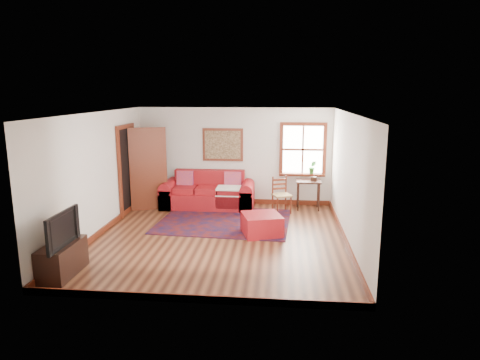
# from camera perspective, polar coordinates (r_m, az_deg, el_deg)

# --- Properties ---
(ground) EXTENTS (5.50, 5.50, 0.00)m
(ground) POSITION_cam_1_polar(r_m,az_deg,el_deg) (8.74, -2.68, -7.66)
(ground) COLOR #3F1D11
(ground) RESTS_ON ground
(room_envelope) EXTENTS (5.04, 5.54, 2.52)m
(room_envelope) POSITION_cam_1_polar(r_m,az_deg,el_deg) (8.36, -2.77, 3.12)
(room_envelope) COLOR silver
(room_envelope) RESTS_ON ground
(window) EXTENTS (1.18, 0.20, 1.38)m
(window) POSITION_cam_1_polar(r_m,az_deg,el_deg) (11.00, 8.52, 3.31)
(window) COLOR white
(window) RESTS_ON ground
(doorway) EXTENTS (0.89, 1.08, 2.14)m
(doorway) POSITION_cam_1_polar(r_m,az_deg,el_deg) (10.66, -13.18, 1.54)
(doorway) COLOR black
(doorway) RESTS_ON ground
(framed_artwork) EXTENTS (1.05, 0.07, 0.85)m
(framed_artwork) POSITION_cam_1_polar(r_m,az_deg,el_deg) (11.06, -2.31, 4.72)
(framed_artwork) COLOR maroon
(framed_artwork) RESTS_ON ground
(persian_rug) EXTENTS (3.04, 2.50, 0.02)m
(persian_rug) POSITION_cam_1_polar(r_m,az_deg,el_deg) (9.77, -2.07, -5.49)
(persian_rug) COLOR #52100B
(persian_rug) RESTS_ON ground
(red_leather_sofa) EXTENTS (2.32, 0.96, 0.91)m
(red_leather_sofa) POSITION_cam_1_polar(r_m,az_deg,el_deg) (10.93, -4.24, -2.05)
(red_leather_sofa) COLOR maroon
(red_leather_sofa) RESTS_ON ground
(red_ottoman) EXTENTS (0.93, 0.93, 0.43)m
(red_ottoman) POSITION_cam_1_polar(r_m,az_deg,el_deg) (8.86, 2.91, -5.94)
(red_ottoman) COLOR maroon
(red_ottoman) RESTS_ON ground
(side_table) EXTENTS (0.61, 0.46, 0.73)m
(side_table) POSITION_cam_1_polar(r_m,az_deg,el_deg) (10.76, 9.11, -0.73)
(side_table) COLOR black
(side_table) RESTS_ON ground
(ladder_back_chair) EXTENTS (0.52, 0.51, 0.87)m
(ladder_back_chair) POSITION_cam_1_polar(r_m,az_deg,el_deg) (10.43, 5.49, -1.79)
(ladder_back_chair) COLOR tan
(ladder_back_chair) RESTS_ON ground
(media_cabinet) EXTENTS (0.43, 0.96, 0.53)m
(media_cabinet) POSITION_cam_1_polar(r_m,az_deg,el_deg) (7.54, -22.61, -9.71)
(media_cabinet) COLOR black
(media_cabinet) RESTS_ON ground
(television) EXTENTS (0.13, 0.97, 0.56)m
(television) POSITION_cam_1_polar(r_m,az_deg,el_deg) (7.26, -23.20, -6.03)
(television) COLOR black
(television) RESTS_ON media_cabinet
(candle_hurricane) EXTENTS (0.12, 0.12, 0.18)m
(candle_hurricane) POSITION_cam_1_polar(r_m,az_deg,el_deg) (7.75, -21.04, -6.28)
(candle_hurricane) COLOR silver
(candle_hurricane) RESTS_ON media_cabinet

